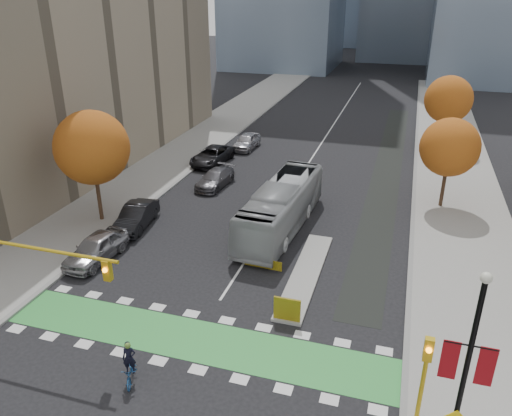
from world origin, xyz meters
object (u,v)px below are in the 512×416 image
Objects in this scene: hazard_board at (287,309)px; tree_west at (92,148)px; parked_car_c at (215,179)px; tree_east_far at (449,100)px; parked_car_e at (247,141)px; parked_car_d at (212,156)px; traffic_signal_east at (425,368)px; parked_car_a at (96,248)px; traffic_signal_west at (16,264)px; bus at (281,207)px; cyclist at (131,368)px; banner_lamppost at (466,370)px; parked_car_b at (136,216)px; tree_east_near at (450,147)px.

tree_west is at bearing 154.01° from hazard_board.
tree_west is 1.67× the size of parked_car_c.
tree_east_far reaches higher than parked_car_e.
traffic_signal_east is at bearing -49.60° from parked_car_d.
parked_car_a reaches higher than hazard_board.
bus is (8.91, 15.18, -2.33)m from traffic_signal_west.
cyclist is at bearing -70.71° from parked_car_d.
parked_car_a is at bearing -138.16° from bus.
bus is (2.51, 16.53, 1.02)m from cyclist.
tree_west is at bearing -164.58° from bus.
parked_car_b is at bearing 144.98° from banner_lamppost.
traffic_signal_east is (6.50, -4.71, 1.93)m from hazard_board.
tree_east_near reaches higher than bus.
tree_west reaches higher than bus.
parked_car_e is at bearing 152.55° from tree_east_near.
tree_east_near is at bearing 18.62° from parked_car_b.
tree_east_far is at bearing 87.03° from traffic_signal_east.
tree_west reaches higher than cyclist.
tree_east_far is 1.53× the size of parked_car_b.
traffic_signal_east is at bearing 116.61° from banner_lamppost.
bus is 9.77m from parked_car_c.
banner_lamppost reaches higher than bus.
tree_east_near reaches higher than parked_car_d.
tree_west is 0.99× the size of banner_lamppost.
banner_lamppost reaches higher than tree_east_far.
bus is at bearing 11.64° from tree_west.
cyclist is at bearing -52.93° from tree_west.
hazard_board is 0.28× the size of parked_car_c.
hazard_board reaches higher than parked_car_c.
tree_west is 18.05m from cyclist.
traffic_signal_west is 1.80× the size of parked_car_e.
parked_car_d is (-1.07, 26.94, -3.24)m from traffic_signal_west.
tree_east_far is at bearing 58.84° from parked_car_a.
traffic_signal_east reaches higher than parked_car_e.
parked_car_c is (2.50, 9.02, -0.11)m from parked_car_b.
traffic_signal_east is 0.83× the size of parked_car_c.
bus is (-3.02, 10.47, 0.90)m from hazard_board.
traffic_signal_east reaches higher than hazard_board.
hazard_board is 0.16× the size of traffic_signal_west.
bus is 2.45× the size of parked_car_b.
traffic_signal_east reaches higher than parked_car_a.
tree_east_far is 38.64m from traffic_signal_east.
parked_car_b is (-21.50, -26.14, -4.42)m from tree_east_far.
hazard_board is 15.09m from parked_car_b.
parked_car_e is (-19.75, -6.00, -4.44)m from tree_east_far.
cyclist reaches higher than parked_car_e.
bus is (-9.52, 15.18, -1.03)m from traffic_signal_east.
parked_car_c is (-18.50, -1.12, -4.15)m from tree_east_near.
parked_car_b is (-7.47, 13.71, 0.14)m from cyclist.
hazard_board is 0.11× the size of bus.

